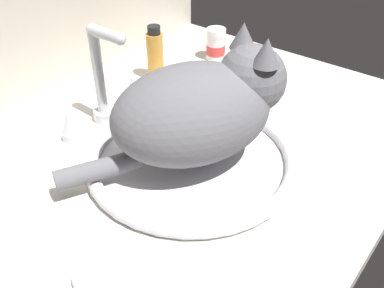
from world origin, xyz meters
TOP-DOWN VIEW (x-y plane):
  - countertop at (0.00, 0.00)cm, footprint 104.72×71.78cm
  - backsplash_wall at (0.00, 37.09)cm, footprint 104.72×2.40cm
  - sink_basin at (1.34, -4.45)cm, footprint 36.47×36.47cm
  - faucet at (1.34, 16.86)cm, footprint 19.80×9.87cm
  - cat at (3.29, -5.46)cm, footprint 37.28×29.36cm
  - pill_bottle at (37.64, 16.58)cm, footprint 4.73×4.73cm
  - amber_bottle at (20.75, 21.15)cm, footprint 3.75×3.75cm

SIDE VIEW (x-z plane):
  - countertop at x=0.00cm, z-range 0.00..3.00cm
  - sink_basin at x=1.34cm, z-range 2.85..5.23cm
  - pill_bottle at x=37.64cm, z-range 2.72..10.45cm
  - amber_bottle at x=20.75cm, z-range 2.64..15.14cm
  - faucet at x=1.34cm, z-range 0.60..20.38cm
  - cat at x=3.29cm, z-range 3.80..23.63cm
  - backsplash_wall at x=0.00cm, z-range 0.00..32.44cm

